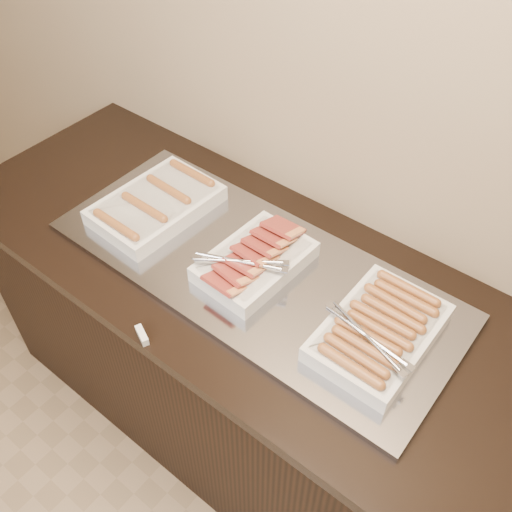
{
  "coord_description": "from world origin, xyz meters",
  "views": [
    {
      "loc": [
        0.68,
        1.27,
        2.1
      ],
      "look_at": [
        -0.0,
        2.13,
        0.97
      ],
      "focal_mm": 40.0,
      "sensor_mm": 36.0,
      "label": 1
    }
  ],
  "objects_px": {
    "warming_tray": "(253,269)",
    "dish_center": "(254,260)",
    "dish_right": "(378,331)",
    "dish_left": "(156,204)",
    "counter": "(257,362)"
  },
  "relations": [
    {
      "from": "warming_tray",
      "to": "dish_center",
      "type": "bearing_deg",
      "value": -28.63
    },
    {
      "from": "dish_left",
      "to": "dish_right",
      "type": "distance_m",
      "value": 0.79
    },
    {
      "from": "counter",
      "to": "dish_center",
      "type": "distance_m",
      "value": 0.5
    },
    {
      "from": "dish_left",
      "to": "dish_right",
      "type": "xyz_separation_m",
      "value": [
        0.79,
        -0.0,
        0.01
      ]
    },
    {
      "from": "counter",
      "to": "warming_tray",
      "type": "height_order",
      "value": "warming_tray"
    },
    {
      "from": "counter",
      "to": "dish_left",
      "type": "height_order",
      "value": "dish_left"
    },
    {
      "from": "counter",
      "to": "warming_tray",
      "type": "xyz_separation_m",
      "value": [
        -0.02,
        0.0,
        0.46
      ]
    },
    {
      "from": "warming_tray",
      "to": "dish_right",
      "type": "xyz_separation_m",
      "value": [
        0.4,
        -0.0,
        0.04
      ]
    },
    {
      "from": "dish_center",
      "to": "dish_left",
      "type": "bearing_deg",
      "value": -177.69
    },
    {
      "from": "dish_center",
      "to": "dish_right",
      "type": "relative_size",
      "value": 0.95
    },
    {
      "from": "counter",
      "to": "dish_center",
      "type": "height_order",
      "value": "dish_center"
    },
    {
      "from": "dish_center",
      "to": "dish_right",
      "type": "xyz_separation_m",
      "value": [
        0.4,
        0.0,
        0.0
      ]
    },
    {
      "from": "dish_center",
      "to": "dish_right",
      "type": "bearing_deg",
      "value": 3.18
    },
    {
      "from": "dish_left",
      "to": "dish_center",
      "type": "xyz_separation_m",
      "value": [
        0.39,
        -0.0,
        0.01
      ]
    },
    {
      "from": "warming_tray",
      "to": "dish_right",
      "type": "relative_size",
      "value": 3.35
    }
  ]
}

